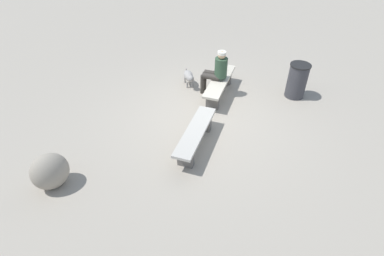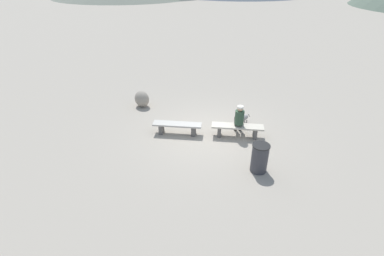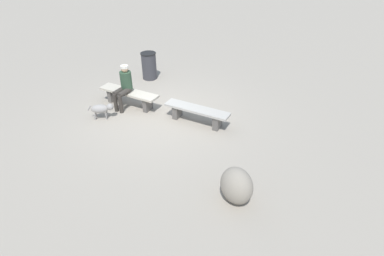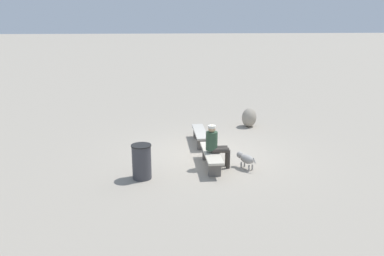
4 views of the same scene
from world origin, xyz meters
TOP-DOWN VIEW (x-y plane):
  - ground at (0.00, 0.00)m, footprint 210.00×210.00m
  - bench_left at (-1.10, -0.14)m, footprint 1.75×0.38m
  - bench_right at (1.05, -0.08)m, footprint 1.83×0.41m
  - seated_person at (1.09, 0.03)m, footprint 0.33×0.67m
  - dog at (1.25, 0.85)m, footprint 0.61×0.46m
  - trash_bin at (1.65, -1.97)m, footprint 0.52×0.52m
  - boulder at (-2.98, 1.97)m, footprint 0.85×0.81m

SIDE VIEW (x-z plane):
  - ground at x=0.00m, z-range -0.06..0.00m
  - dog at x=1.25m, z-range 0.08..0.50m
  - bench_left at x=-1.10m, z-range 0.09..0.52m
  - bench_right at x=1.05m, z-range 0.10..0.55m
  - boulder at x=-2.98m, z-range 0.00..0.72m
  - trash_bin at x=1.65m, z-range 0.00..0.91m
  - seated_person at x=1.09m, z-range 0.09..1.31m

